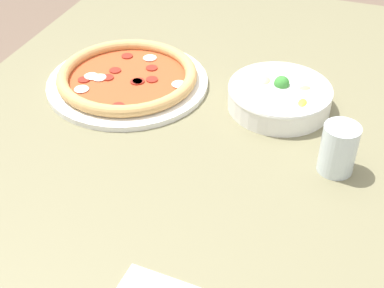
% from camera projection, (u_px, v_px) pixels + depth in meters
% --- Properties ---
extents(dining_table, '(1.36, 1.00, 0.75)m').
position_uv_depth(dining_table, '(194.00, 148.00, 1.15)').
color(dining_table, '#706B4C').
rests_on(dining_table, ground_plane).
extents(pizza, '(0.35, 0.35, 0.04)m').
position_uv_depth(pizza, '(127.00, 78.00, 1.17)').
color(pizza, white).
rests_on(pizza, dining_table).
extents(bowl, '(0.21, 0.21, 0.07)m').
position_uv_depth(bowl, '(280.00, 96.00, 1.10)').
color(bowl, white).
rests_on(bowl, dining_table).
extents(glass, '(0.06, 0.06, 0.09)m').
position_uv_depth(glass, '(338.00, 149.00, 0.93)').
color(glass, silver).
rests_on(glass, dining_table).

